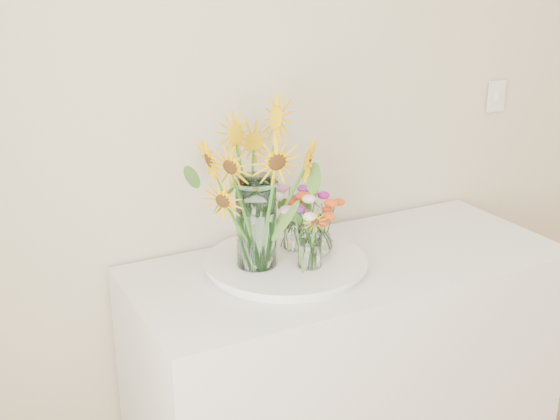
% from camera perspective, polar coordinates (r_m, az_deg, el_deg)
% --- Properties ---
extents(counter, '(1.40, 0.60, 0.90)m').
position_cam_1_polar(counter, '(2.46, 5.40, -13.72)').
color(counter, white).
rests_on(counter, ground_plane).
extents(tray, '(0.48, 0.48, 0.02)m').
position_cam_1_polar(tray, '(2.17, 0.49, -4.42)').
color(tray, white).
rests_on(tray, counter).
extents(mason_jar, '(0.15, 0.15, 0.28)m').
position_cam_1_polar(mason_jar, '(2.08, -1.95, -1.04)').
color(mason_jar, '#A8D7CA').
rests_on(mason_jar, tray).
extents(sunflower_bouquet, '(0.92, 0.92, 0.51)m').
position_cam_1_polar(sunflower_bouquet, '(2.04, -1.98, 1.93)').
color(sunflower_bouquet, '#EDB205').
rests_on(sunflower_bouquet, tray).
extents(small_vase_a, '(0.10, 0.10, 0.12)m').
position_cam_1_polar(small_vase_a, '(2.10, 2.43, -3.15)').
color(small_vase_a, white).
rests_on(small_vase_a, tray).
extents(wildflower_posy_a, '(0.20, 0.20, 0.21)m').
position_cam_1_polar(wildflower_posy_a, '(2.08, 2.45, -2.01)').
color(wildflower_posy_a, '#FF5116').
rests_on(wildflower_posy_a, tray).
extents(small_vase_b, '(0.12, 0.12, 0.13)m').
position_cam_1_polar(small_vase_b, '(2.19, 3.18, -2.03)').
color(small_vase_b, white).
rests_on(small_vase_b, tray).
extents(wildflower_posy_b, '(0.19, 0.19, 0.22)m').
position_cam_1_polar(wildflower_posy_b, '(2.17, 3.21, -0.93)').
color(wildflower_posy_b, '#FF5116').
rests_on(wildflower_posy_b, tray).
extents(small_vase_c, '(0.08, 0.08, 0.12)m').
position_cam_1_polar(small_vase_c, '(2.23, 1.17, -1.74)').
color(small_vase_c, white).
rests_on(small_vase_c, tray).
extents(wildflower_posy_c, '(0.18, 0.18, 0.21)m').
position_cam_1_polar(wildflower_posy_c, '(2.21, 1.18, -0.65)').
color(wildflower_posy_c, '#FF5116').
rests_on(wildflower_posy_c, tray).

